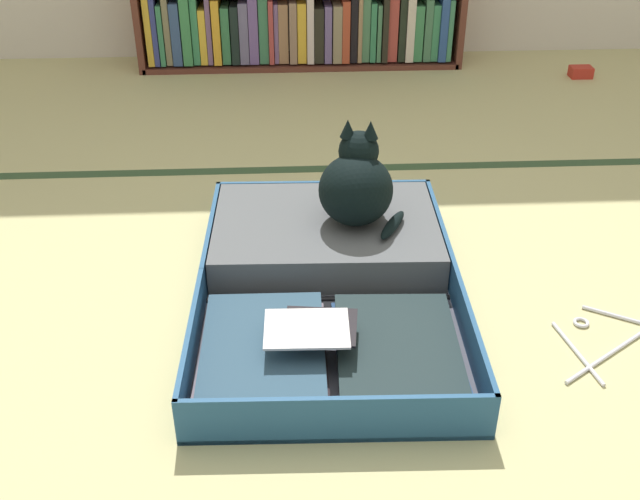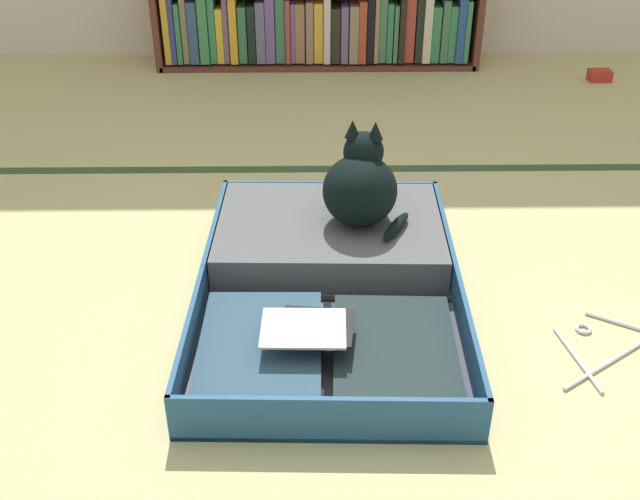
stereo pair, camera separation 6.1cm
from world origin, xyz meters
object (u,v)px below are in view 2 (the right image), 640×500
(open_suitcase, at_px, (329,270))
(small_red_pouch, at_px, (600,75))
(black_cat, at_px, (361,186))
(clothes_hanger, at_px, (610,345))

(open_suitcase, distance_m, small_red_pouch, 2.10)
(black_cat, bearing_deg, open_suitcase, -121.07)
(black_cat, xyz_separation_m, clothes_hanger, (0.59, -0.43, -0.22))
(open_suitcase, bearing_deg, small_red_pouch, 52.06)
(open_suitcase, xyz_separation_m, clothes_hanger, (0.68, -0.27, -0.04))
(open_suitcase, relative_size, small_red_pouch, 9.97)
(small_red_pouch, bearing_deg, black_cat, -128.58)
(clothes_hanger, relative_size, small_red_pouch, 3.65)
(open_suitcase, distance_m, clothes_hanger, 0.74)
(open_suitcase, relative_size, clothes_hanger, 2.73)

